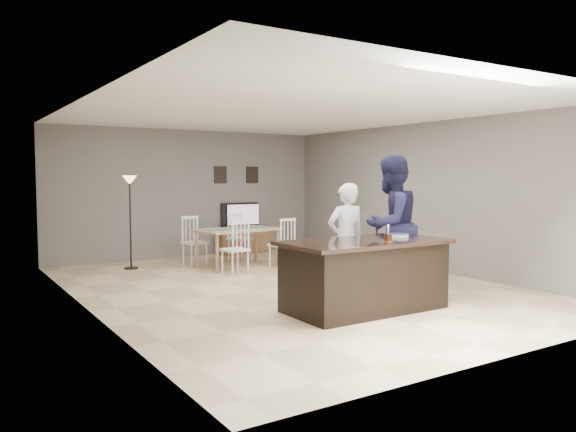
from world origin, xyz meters
TOP-DOWN VIEW (x-y plane):
  - floor at (0.00, 0.00)m, footprint 8.00×8.00m
  - room_shell at (0.00, 0.00)m, footprint 8.00×8.00m
  - kitchen_island at (0.00, -1.80)m, footprint 2.15×1.10m
  - tv_console at (1.20, 3.77)m, footprint 1.20×0.40m
  - television at (1.20, 3.84)m, footprint 0.91×0.12m
  - tv_screen_glow at (1.20, 3.76)m, footprint 0.78×0.00m
  - picture_frames at (1.15, 3.98)m, footprint 1.10×0.02m
  - doorway at (-2.99, -2.30)m, footprint 0.00×2.10m
  - woman at (0.38, -0.94)m, footprint 0.63×0.45m
  - man at (0.95, -1.25)m, footprint 1.11×0.94m
  - birthday_cake at (0.17, -2.05)m, footprint 0.13×0.13m
  - plate_stack at (0.65, -1.73)m, footprint 0.28×0.28m
  - dining_table at (0.23, 2.18)m, footprint 1.70×1.93m
  - floor_lamp at (-1.55, 3.02)m, footprint 0.26×0.26m

SIDE VIEW (x-z plane):
  - floor at x=0.00m, z-range 0.00..0.00m
  - tv_console at x=1.20m, z-range 0.00..0.60m
  - kitchen_island at x=0.00m, z-range 0.00..0.90m
  - dining_table at x=0.23m, z-range 0.13..1.07m
  - woman at x=0.38m, z-range 0.00..1.62m
  - television at x=1.20m, z-range 0.60..1.13m
  - tv_screen_glow at x=1.20m, z-range 0.48..1.26m
  - plate_stack at x=0.65m, z-range 0.90..0.94m
  - birthday_cake at x=0.17m, z-range 0.85..1.05m
  - man at x=0.95m, z-range 0.00..2.02m
  - doorway at x=-2.99m, z-range -0.07..2.58m
  - floor_lamp at x=-1.55m, z-range 0.48..2.21m
  - room_shell at x=0.00m, z-range -2.32..5.68m
  - picture_frames at x=1.15m, z-range 1.56..1.94m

